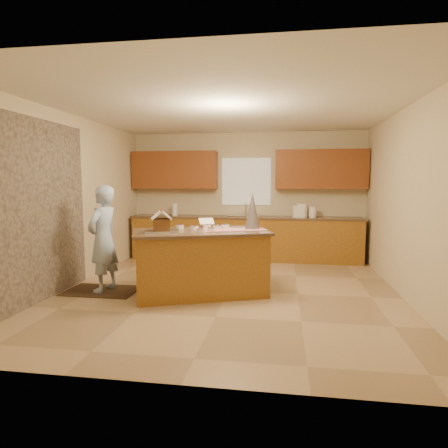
{
  "coord_description": "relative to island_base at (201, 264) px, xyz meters",
  "views": [
    {
      "loc": [
        0.8,
        -5.64,
        1.65
      ],
      "look_at": [
        -0.1,
        0.2,
        1.0
      ],
      "focal_mm": 30.98,
      "sensor_mm": 36.0,
      "label": 1
    }
  ],
  "objects": [
    {
      "name": "wall_right",
      "position": [
        2.89,
        0.19,
        0.9
      ],
      "size": [
        5.5,
        5.5,
        0.0
      ],
      "primitive_type": "plane",
      "color": "beige",
      "rests_on": "floor"
    },
    {
      "name": "table_runner",
      "position": [
        0.43,
        0.16,
        0.49
      ],
      "size": [
        1.09,
        0.71,
        0.01
      ],
      "primitive_type": "cube",
      "rotation": [
        0.0,
        0.0,
        0.36
      ],
      "color": "#BA0D29",
      "rests_on": "island_top"
    },
    {
      "name": "canister_b",
      "position": [
        1.57,
        2.64,
        0.61
      ],
      "size": [
        0.2,
        0.2,
        0.28
      ],
      "primitive_type": "cylinder",
      "color": "white",
      "rests_on": "back_counter_top"
    },
    {
      "name": "rug",
      "position": [
        -1.51,
        -0.09,
        -0.44
      ],
      "size": [
        1.07,
        0.7,
        0.01
      ],
      "primitive_type": "cube",
      "color": "black",
      "rests_on": "floor"
    },
    {
      "name": "upper_cabinet_right",
      "position": [
        1.94,
        2.76,
        1.45
      ],
      "size": [
        1.85,
        0.35,
        0.8
      ],
      "primitive_type": "cube",
      "color": "brown",
      "rests_on": "wall_back"
    },
    {
      "name": "baking_tray",
      "position": [
        -0.51,
        -0.25,
        0.5
      ],
      "size": [
        0.56,
        0.49,
        0.03
      ],
      "primitive_type": "cube",
      "rotation": [
        0.0,
        0.0,
        0.36
      ],
      "color": "silver",
      "rests_on": "island_top"
    },
    {
      "name": "ceiling",
      "position": [
        0.39,
        0.19,
        2.25
      ],
      "size": [
        5.5,
        5.5,
        0.0
      ],
      "primitive_type": "plane",
      "color": "silver",
      "rests_on": "floor"
    },
    {
      "name": "canister_c",
      "position": [
        1.78,
        2.64,
        0.58
      ],
      "size": [
        0.15,
        0.15,
        0.22
      ],
      "primitive_type": "cylinder",
      "color": "white",
      "rests_on": "back_counter_top"
    },
    {
      "name": "candy_bowls",
      "position": [
        0.04,
        0.12,
        0.52
      ],
      "size": [
        0.8,
        0.66,
        0.06
      ],
      "color": "#26A770",
      "rests_on": "island_top"
    },
    {
      "name": "boy",
      "position": [
        -1.46,
        -0.09,
        0.35
      ],
      "size": [
        0.49,
        0.64,
        1.58
      ],
      "primitive_type": "imported",
      "rotation": [
        0.0,
        0.0,
        -1.77
      ],
      "color": "#A9C6F0",
      "rests_on": "rug"
    },
    {
      "name": "paper_towel",
      "position": [
        -1.14,
        2.64,
        0.6
      ],
      "size": [
        0.12,
        0.12,
        0.26
      ],
      "primitive_type": "cylinder",
      "color": "white",
      "rests_on": "back_counter_top"
    },
    {
      "name": "wall_left",
      "position": [
        -2.11,
        0.19,
        0.9
      ],
      "size": [
        5.5,
        5.5,
        0.0
      ],
      "primitive_type": "plane",
      "color": "beige",
      "rests_on": "floor"
    },
    {
      "name": "island_base",
      "position": [
        0.0,
        0.0,
        0.0
      ],
      "size": [
        2.05,
        1.51,
        0.9
      ],
      "primitive_type": "cube",
      "rotation": [
        0.0,
        0.0,
        0.36
      ],
      "color": "#9D6D20",
      "rests_on": "floor"
    },
    {
      "name": "gingerbread_house",
      "position": [
        -0.51,
        -0.25,
        0.62
      ],
      "size": [
        0.36,
        0.37,
        0.29
      ],
      "color": "brown",
      "rests_on": "baking_tray"
    },
    {
      "name": "tinsel_tree",
      "position": [
        0.73,
        0.33,
        0.77
      ],
      "size": [
        0.29,
        0.29,
        0.56
      ],
      "primitive_type": "cone",
      "rotation": [
        0.0,
        0.0,
        0.36
      ],
      "color": "#A2A0AC",
      "rests_on": "island_top"
    },
    {
      "name": "island_top",
      "position": [
        0.0,
        0.0,
        0.47
      ],
      "size": [
        2.15,
        1.62,
        0.04
      ],
      "primitive_type": "cube",
      "rotation": [
        0.0,
        0.0,
        0.36
      ],
      "color": "brown",
      "rests_on": "island_base"
    },
    {
      "name": "stone_accent",
      "position": [
        -2.09,
        -0.61,
        0.8
      ],
      "size": [
        0.0,
        2.5,
        2.5
      ],
      "primitive_type": "plane",
      "rotation": [
        1.57,
        0.0,
        1.57
      ],
      "color": "gray",
      "rests_on": "wall_left"
    },
    {
      "name": "canister_a",
      "position": [
        1.46,
        2.64,
        0.59
      ],
      "size": [
        0.18,
        0.18,
        0.24
      ],
      "primitive_type": "cylinder",
      "color": "white",
      "rests_on": "back_counter_top"
    },
    {
      "name": "back_counter_top",
      "position": [
        0.39,
        2.64,
        0.45
      ],
      "size": [
        4.85,
        0.63,
        0.04
      ],
      "primitive_type": "cube",
      "color": "brown",
      "rests_on": "back_counter_base"
    },
    {
      "name": "wall_front",
      "position": [
        0.39,
        -2.56,
        0.9
      ],
      "size": [
        5.5,
        5.5,
        0.0
      ],
      "primitive_type": "plane",
      "color": "beige",
      "rests_on": "floor"
    },
    {
      "name": "sink",
      "position": [
        0.39,
        2.64,
        0.44
      ],
      "size": [
        0.7,
        0.45,
        0.12
      ],
      "primitive_type": "cube",
      "color": "silver",
      "rests_on": "back_counter_top"
    },
    {
      "name": "upper_cabinet_left",
      "position": [
        -1.16,
        2.76,
        1.45
      ],
      "size": [
        1.85,
        0.35,
        0.8
      ],
      "primitive_type": "cube",
      "color": "brown",
      "rests_on": "wall_back"
    },
    {
      "name": "window_curtain",
      "position": [
        0.39,
        2.91,
        1.2
      ],
      "size": [
        1.05,
        0.03,
        1.0
      ],
      "primitive_type": "cube",
      "color": "white",
      "rests_on": "wall_back"
    },
    {
      "name": "faucet",
      "position": [
        0.39,
        2.82,
        0.61
      ],
      "size": [
        0.03,
        0.03,
        0.28
      ],
      "primitive_type": "cylinder",
      "color": "silver",
      "rests_on": "back_counter_top"
    },
    {
      "name": "wall_back",
      "position": [
        0.39,
        2.94,
        0.9
      ],
      "size": [
        5.5,
        5.5,
        0.0
      ],
      "primitive_type": "plane",
      "color": "beige",
      "rests_on": "floor"
    },
    {
      "name": "back_counter_base",
      "position": [
        0.39,
        2.64,
        -0.01
      ],
      "size": [
        4.8,
        0.6,
        0.88
      ],
      "primitive_type": "cube",
      "color": "#9D6D20",
      "rests_on": "floor"
    },
    {
      "name": "cookbook",
      "position": [
        0.01,
        0.42,
        0.58
      ],
      "size": [
        0.27,
        0.24,
        0.1
      ],
      "primitive_type": "cube",
      "rotation": [
        -1.13,
        0.0,
        0.36
      ],
      "color": "white",
      "rests_on": "island_top"
    },
    {
      "name": "floor",
      "position": [
        0.39,
        0.19,
        -0.45
      ],
      "size": [
        5.5,
        5.5,
        0.0
      ],
      "primitive_type": "plane",
      "color": "tan",
      "rests_on": "ground"
    }
  ]
}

